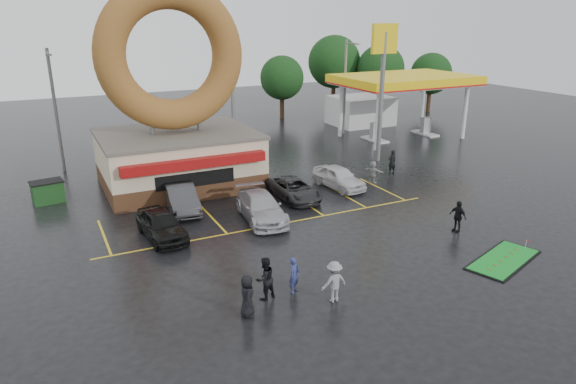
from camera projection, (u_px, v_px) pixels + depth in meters
name	position (u px, v px, depth m)	size (l,w,h in m)	color
ground	(306.00, 248.00, 25.97)	(120.00, 120.00, 0.00)	black
donut_shop	(176.00, 121.00, 34.26)	(10.20, 8.70, 13.50)	#472B19
gas_station	(384.00, 95.00, 50.90)	(12.30, 13.65, 5.90)	silver
shell_sign	(383.00, 68.00, 39.19)	(2.20, 0.36, 10.60)	slate
streetlight_left	(55.00, 108.00, 37.12)	(0.40, 2.21, 9.00)	slate
streetlight_mid	(233.00, 94.00, 43.83)	(0.40, 2.21, 9.00)	slate
streetlight_right	(345.00, 85.00, 49.70)	(0.40, 2.21, 9.00)	slate
tree_far_a	(381.00, 69.00, 60.61)	(5.60, 5.60, 8.00)	#332114
tree_far_b	(431.00, 74.00, 61.64)	(4.90, 4.90, 7.00)	#332114
tree_far_c	(334.00, 62.00, 62.11)	(6.30, 6.30, 9.00)	#332114
tree_far_d	(282.00, 78.00, 57.49)	(4.90, 4.90, 7.00)	#332114
car_black	(161.00, 224.00, 26.89)	(1.78, 4.44, 1.51)	black
car_dgrey	(181.00, 198.00, 30.73)	(1.65, 4.72, 1.56)	#313134
car_silver	(261.00, 207.00, 29.34)	(2.10, 5.16, 1.50)	#B0AFB4
car_grey	(294.00, 189.00, 32.71)	(2.16, 4.68, 1.30)	#28282A
car_white	(339.00, 177.00, 34.78)	(1.77, 4.39, 1.50)	silver
person_blue	(294.00, 275.00, 21.56)	(0.58, 0.38, 1.59)	navy
person_blackjkt	(265.00, 278.00, 21.02)	(0.90, 0.70, 1.84)	black
person_hoodie	(334.00, 282.00, 20.84)	(1.14, 0.66, 1.77)	gray
person_bystander	(247.00, 296.00, 19.81)	(0.85, 0.55, 1.73)	black
person_cameraman	(458.00, 216.00, 27.68)	(1.02, 0.42, 1.74)	black
person_walker_near	(373.00, 172.00, 35.81)	(1.46, 0.46, 1.57)	#99989B
person_walker_far	(392.00, 162.00, 37.86)	(0.66, 0.43, 1.81)	black
dumpster	(48.00, 192.00, 32.12)	(1.80, 1.20, 1.30)	#1A431B
putting_green	(504.00, 260.00, 24.60)	(4.85, 3.28, 0.56)	black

